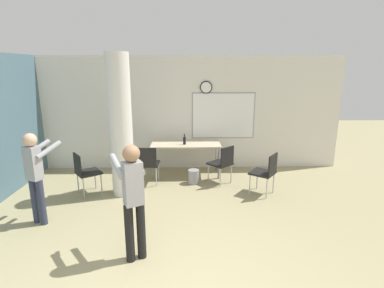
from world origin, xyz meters
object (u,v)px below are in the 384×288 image
(chair_table_right, at_px, (222,162))
(person_playing_front, at_px, (133,194))
(person_watching_back, at_px, (35,171))
(folding_table, at_px, (186,145))
(chair_table_left, at_px, (148,162))
(bottle_on_table, at_px, (184,140))
(chair_near_pillar, at_px, (85,170))
(chair_mid_room, at_px, (266,171))

(chair_table_right, height_order, person_playing_front, person_playing_front)
(chair_table_right, bearing_deg, person_playing_front, -119.25)
(chair_table_right, bearing_deg, person_watching_back, -152.67)
(chair_table_right, xyz_separation_m, person_watching_back, (-3.22, -1.66, 0.39))
(chair_table_right, bearing_deg, folding_table, 141.24)
(folding_table, bearing_deg, chair_table_left, -141.66)
(bottle_on_table, height_order, chair_table_left, bottle_on_table)
(chair_table_left, distance_m, chair_table_right, 1.62)
(chair_near_pillar, relative_size, person_watching_back, 0.57)
(folding_table, xyz_separation_m, person_playing_front, (-0.69, -3.31, 0.22))
(folding_table, height_order, person_watching_back, person_watching_back)
(bottle_on_table, bearing_deg, person_playing_front, -101.62)
(chair_near_pillar, bearing_deg, person_playing_front, -57.98)
(bottle_on_table, xyz_separation_m, chair_table_right, (0.83, -0.54, -0.36))
(folding_table, relative_size, chair_table_left, 1.88)
(bottle_on_table, bearing_deg, person_watching_back, -137.31)
(chair_table_left, height_order, person_playing_front, person_playing_front)
(chair_table_left, xyz_separation_m, chair_mid_room, (2.42, -0.61, 0.00))
(chair_mid_room, bearing_deg, chair_near_pillar, 178.51)
(folding_table, bearing_deg, chair_near_pillar, -150.31)
(chair_table_right, relative_size, chair_mid_room, 1.00)
(bottle_on_table, distance_m, chair_mid_room, 2.03)
(chair_mid_room, height_order, person_watching_back, person_watching_back)
(chair_near_pillar, height_order, person_playing_front, person_playing_front)
(person_watching_back, xyz_separation_m, person_playing_front, (1.73, -1.00, 0.04))
(chair_table_left, xyz_separation_m, person_playing_front, (0.13, -2.66, 0.43))
(bottle_on_table, height_order, chair_near_pillar, bottle_on_table)
(chair_near_pillar, distance_m, person_watching_back, 1.27)
(chair_near_pillar, relative_size, chair_table_right, 1.00)
(chair_table_left, height_order, chair_table_right, same)
(chair_near_pillar, xyz_separation_m, person_playing_front, (1.34, -2.15, 0.43))
(bottle_on_table, bearing_deg, chair_mid_room, -35.03)
(folding_table, relative_size, person_playing_front, 1.02)
(folding_table, relative_size, chair_table_right, 1.88)
(person_playing_front, bearing_deg, person_watching_back, 149.88)
(folding_table, distance_m, person_playing_front, 3.39)
(bottle_on_table, xyz_separation_m, person_watching_back, (-2.38, -2.20, 0.03))
(bottle_on_table, bearing_deg, chair_near_pillar, -152.30)
(chair_near_pillar, distance_m, chair_table_right, 2.88)
(bottle_on_table, bearing_deg, folding_table, 73.83)
(bottle_on_table, distance_m, chair_table_left, 1.02)
(person_playing_front, bearing_deg, chair_table_left, 92.82)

